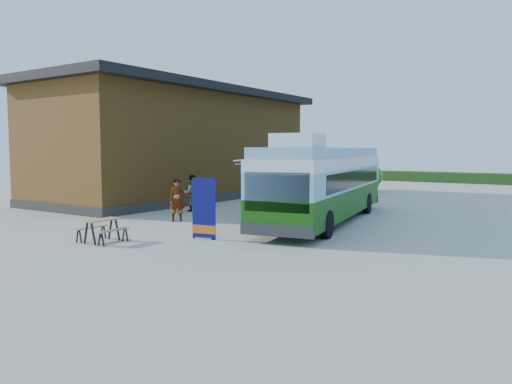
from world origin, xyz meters
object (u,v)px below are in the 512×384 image
Objects in this scene: banner at (204,214)px; slurry_tanker at (357,177)px; person_b at (192,193)px; bus at (325,181)px; picnic_table at (102,225)px; person_a at (177,200)px.

banner reaches higher than slurry_tanker.
person_b is at bearing 123.56° from banner.
bus is at bearing 134.52° from person_b.
person_a reaches higher than picnic_table.
bus is at bearing -50.88° from slurry_tanker.
bus reaches higher than person_b.
person_b is 16.71m from slurry_tanker.
person_b is (-1.98, 3.29, -0.01)m from person_a.
slurry_tanker is at bearing 87.60° from banner.
bus is 7.87m from person_b.
bus is 6.67× the size of person_b.
bus is 16.84m from slurry_tanker.
bus is 8.86× the size of picnic_table.
slurry_tanker is at bearing 90.68° from picnic_table.
person_a is 1.01× the size of person_b.
person_b is at bearing -77.85° from slurry_tanker.
banner is at bearing 42.56° from picnic_table.
person_b is (-7.81, -0.43, -0.91)m from bus.
slurry_tanker reaches higher than picnic_table.
bus reaches higher than person_a.
slurry_tanker is (-3.29, 22.69, 0.23)m from banner.
picnic_table is at bearing -123.12° from person_a.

